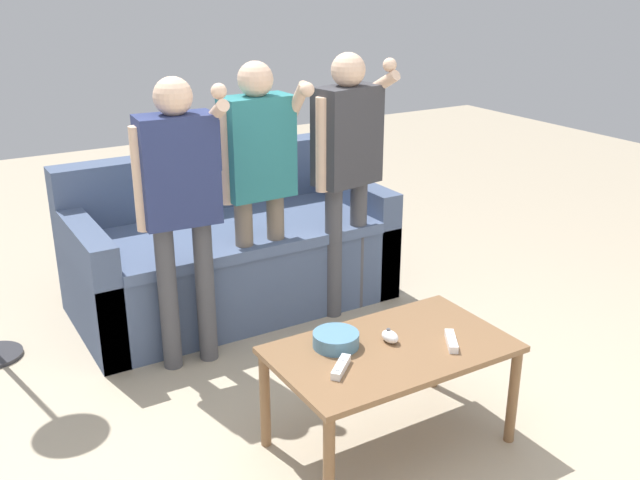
{
  "coord_description": "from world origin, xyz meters",
  "views": [
    {
      "loc": [
        -1.41,
        -2.11,
        1.89
      ],
      "look_at": [
        0.16,
        0.52,
        0.74
      ],
      "focal_mm": 40.52,
      "sensor_mm": 36.0,
      "label": 1
    }
  ],
  "objects_px": {
    "coffee_table": "(391,359)",
    "player_center": "(258,168)",
    "couch": "(229,253)",
    "game_remote_wand_near": "(451,341)",
    "snack_bowl": "(336,340)",
    "player_left": "(180,192)",
    "player_right": "(347,155)",
    "game_remote_nunchuk": "(390,336)",
    "game_remote_wand_far": "(341,367)"
  },
  "relations": [
    {
      "from": "coffee_table",
      "to": "player_center",
      "type": "height_order",
      "value": "player_center"
    },
    {
      "from": "couch",
      "to": "game_remote_wand_near",
      "type": "distance_m",
      "value": 1.77
    },
    {
      "from": "snack_bowl",
      "to": "player_left",
      "type": "distance_m",
      "value": 1.07
    },
    {
      "from": "snack_bowl",
      "to": "player_right",
      "type": "distance_m",
      "value": 1.36
    },
    {
      "from": "snack_bowl",
      "to": "game_remote_wand_near",
      "type": "xyz_separation_m",
      "value": [
        0.41,
        -0.23,
        -0.01
      ]
    },
    {
      "from": "coffee_table",
      "to": "game_remote_wand_near",
      "type": "xyz_separation_m",
      "value": [
        0.22,
        -0.11,
        0.07
      ]
    },
    {
      "from": "player_right",
      "to": "game_remote_wand_near",
      "type": "xyz_separation_m",
      "value": [
        -0.32,
        -1.28,
        -0.46
      ]
    },
    {
      "from": "coffee_table",
      "to": "snack_bowl",
      "type": "height_order",
      "value": "snack_bowl"
    },
    {
      "from": "player_left",
      "to": "player_right",
      "type": "distance_m",
      "value": 1.01
    },
    {
      "from": "game_remote_nunchuk",
      "to": "player_right",
      "type": "distance_m",
      "value": 1.33
    },
    {
      "from": "game_remote_nunchuk",
      "to": "player_center",
      "type": "height_order",
      "value": "player_center"
    },
    {
      "from": "coffee_table",
      "to": "player_left",
      "type": "xyz_separation_m",
      "value": [
        -0.47,
        1.07,
        0.51
      ]
    },
    {
      "from": "player_center",
      "to": "game_remote_nunchuk",
      "type": "bearing_deg",
      "value": -90.34
    },
    {
      "from": "coffee_table",
      "to": "game_remote_wand_far",
      "type": "distance_m",
      "value": 0.29
    },
    {
      "from": "player_center",
      "to": "game_remote_wand_far",
      "type": "bearing_deg",
      "value": -103.19
    },
    {
      "from": "couch",
      "to": "game_remote_nunchuk",
      "type": "xyz_separation_m",
      "value": [
        0.01,
        -1.6,
        0.17
      ]
    },
    {
      "from": "player_right",
      "to": "game_remote_wand_near",
      "type": "height_order",
      "value": "player_right"
    },
    {
      "from": "couch",
      "to": "player_center",
      "type": "distance_m",
      "value": 0.73
    },
    {
      "from": "snack_bowl",
      "to": "player_right",
      "type": "bearing_deg",
      "value": 55.29
    },
    {
      "from": "couch",
      "to": "snack_bowl",
      "type": "bearing_deg",
      "value": -97.54
    },
    {
      "from": "game_remote_nunchuk",
      "to": "game_remote_wand_far",
      "type": "height_order",
      "value": "game_remote_nunchuk"
    },
    {
      "from": "snack_bowl",
      "to": "game_remote_wand_far",
      "type": "relative_size",
      "value": 1.33
    },
    {
      "from": "coffee_table",
      "to": "game_remote_nunchuk",
      "type": "height_order",
      "value": "game_remote_nunchuk"
    },
    {
      "from": "couch",
      "to": "snack_bowl",
      "type": "relative_size",
      "value": 9.62
    },
    {
      "from": "player_left",
      "to": "player_right",
      "type": "height_order",
      "value": "player_right"
    },
    {
      "from": "snack_bowl",
      "to": "player_left",
      "type": "xyz_separation_m",
      "value": [
        -0.28,
        0.95,
        0.42
      ]
    },
    {
      "from": "coffee_table",
      "to": "player_center",
      "type": "bearing_deg",
      "value": 88.82
    },
    {
      "from": "couch",
      "to": "snack_bowl",
      "type": "height_order",
      "value": "couch"
    },
    {
      "from": "game_remote_wand_near",
      "to": "game_remote_nunchuk",
      "type": "bearing_deg",
      "value": 144.08
    },
    {
      "from": "player_right",
      "to": "player_left",
      "type": "bearing_deg",
      "value": -173.88
    },
    {
      "from": "coffee_table",
      "to": "couch",
      "type": "bearing_deg",
      "value": 89.66
    },
    {
      "from": "game_remote_wand_far",
      "to": "snack_bowl",
      "type": "bearing_deg",
      "value": 63.7
    },
    {
      "from": "player_left",
      "to": "player_center",
      "type": "xyz_separation_m",
      "value": [
        0.49,
        0.17,
        0.01
      ]
    },
    {
      "from": "couch",
      "to": "coffee_table",
      "type": "distance_m",
      "value": 1.64
    },
    {
      "from": "game_remote_nunchuk",
      "to": "game_remote_wand_near",
      "type": "xyz_separation_m",
      "value": [
        0.2,
        -0.15,
        -0.01
      ]
    },
    {
      "from": "snack_bowl",
      "to": "player_right",
      "type": "xyz_separation_m",
      "value": [
        0.73,
        1.05,
        0.45
      ]
    },
    {
      "from": "couch",
      "to": "coffee_table",
      "type": "xyz_separation_m",
      "value": [
        -0.01,
        -1.64,
        0.09
      ]
    },
    {
      "from": "couch",
      "to": "game_remote_wand_near",
      "type": "relative_size",
      "value": 11.91
    },
    {
      "from": "player_center",
      "to": "snack_bowl",
      "type": "bearing_deg",
      "value": -101.02
    },
    {
      "from": "snack_bowl",
      "to": "game_remote_nunchuk",
      "type": "xyz_separation_m",
      "value": [
        0.21,
        -0.08,
        -0.01
      ]
    },
    {
      "from": "snack_bowl",
      "to": "player_center",
      "type": "bearing_deg",
      "value": 78.98
    },
    {
      "from": "couch",
      "to": "game_remote_nunchuk",
      "type": "relative_size",
      "value": 20.56
    },
    {
      "from": "game_remote_wand_near",
      "to": "game_remote_wand_far",
      "type": "relative_size",
      "value": 1.08
    },
    {
      "from": "game_remote_nunchuk",
      "to": "game_remote_wand_far",
      "type": "relative_size",
      "value": 0.62
    },
    {
      "from": "snack_bowl",
      "to": "game_remote_nunchuk",
      "type": "relative_size",
      "value": 2.14
    },
    {
      "from": "game_remote_wand_near",
      "to": "player_left",
      "type": "bearing_deg",
      "value": 120.36
    },
    {
      "from": "player_center",
      "to": "game_remote_wand_near",
      "type": "bearing_deg",
      "value": -81.76
    },
    {
      "from": "game_remote_wand_far",
      "to": "game_remote_wand_near",
      "type": "bearing_deg",
      "value": -6.63
    },
    {
      "from": "couch",
      "to": "snack_bowl",
      "type": "distance_m",
      "value": 1.54
    },
    {
      "from": "couch",
      "to": "game_remote_wand_far",
      "type": "distance_m",
      "value": 1.72
    }
  ]
}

